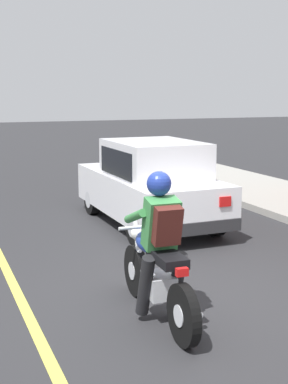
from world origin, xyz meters
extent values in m
plane|color=#2B2B2D|center=(0.00, 0.00, 0.00)|extent=(80.00, 80.00, 0.00)
cylinder|color=black|center=(-0.47, 0.41, 0.31)|extent=(0.12, 0.62, 0.62)
cylinder|color=silver|center=(-0.47, 0.41, 0.31)|extent=(0.13, 0.22, 0.22)
cylinder|color=black|center=(-0.53, -0.99, 0.31)|extent=(0.12, 0.62, 0.62)
cylinder|color=silver|center=(-0.53, -0.99, 0.31)|extent=(0.13, 0.22, 0.22)
cube|color=silver|center=(-0.50, -0.34, 0.39)|extent=(0.30, 0.41, 0.24)
ellipsoid|color=#1E3899|center=(-0.49, -0.09, 0.80)|extent=(0.32, 0.53, 0.24)
cube|color=black|center=(-0.51, -0.57, 0.76)|extent=(0.28, 0.57, 0.10)
cylinder|color=silver|center=(-0.48, 0.31, 0.62)|extent=(0.08, 0.33, 0.68)
cylinder|color=silver|center=(-0.48, 0.19, 0.91)|extent=(0.56, 0.06, 0.04)
sphere|color=silver|center=(-0.48, 0.36, 0.79)|extent=(0.16, 0.16, 0.16)
cylinder|color=silver|center=(-0.36, -0.75, 0.29)|extent=(0.10, 0.55, 0.08)
cube|color=red|center=(-0.53, -0.94, 0.73)|extent=(0.12, 0.06, 0.08)
cylinder|color=black|center=(-0.69, -0.41, 0.43)|extent=(0.15, 0.36, 0.71)
cylinder|color=black|center=(-0.33, -0.42, 0.43)|extent=(0.15, 0.36, 0.71)
cube|color=#387F42|center=(-0.51, -0.39, 1.08)|extent=(0.35, 0.34, 0.57)
cylinder|color=#387F42|center=(-0.70, -0.15, 1.12)|extent=(0.11, 0.52, 0.26)
cylinder|color=#387F42|center=(-0.30, -0.16, 1.12)|extent=(0.11, 0.52, 0.26)
sphere|color=navy|center=(-0.50, -0.33, 1.49)|extent=(0.26, 0.26, 0.26)
cube|color=#4C1E19|center=(-0.51, -0.55, 1.10)|extent=(0.29, 0.25, 0.42)
cylinder|color=black|center=(0.32, 4.83, 0.30)|extent=(0.18, 0.60, 0.60)
cylinder|color=silver|center=(0.32, 4.83, 0.30)|extent=(0.20, 0.33, 0.33)
cylinder|color=black|center=(1.76, 4.84, 0.30)|extent=(0.18, 0.60, 0.60)
cylinder|color=silver|center=(1.76, 4.84, 0.30)|extent=(0.20, 0.33, 0.33)
cylinder|color=black|center=(0.33, 2.43, 0.30)|extent=(0.18, 0.60, 0.60)
cylinder|color=silver|center=(0.33, 2.43, 0.30)|extent=(0.20, 0.33, 0.33)
cylinder|color=black|center=(1.77, 2.44, 0.30)|extent=(0.18, 0.60, 0.60)
cylinder|color=silver|center=(1.77, 2.44, 0.30)|extent=(0.20, 0.33, 0.33)
cube|color=silver|center=(1.05, 3.64, 0.60)|extent=(1.67, 3.71, 0.70)
cube|color=silver|center=(1.05, 3.39, 1.24)|extent=(1.45, 1.91, 0.66)
cube|color=black|center=(1.04, 4.26, 1.19)|extent=(1.33, 0.36, 0.51)
cube|color=black|center=(0.32, 3.38, 1.22)|extent=(0.04, 1.52, 0.46)
cube|color=black|center=(1.77, 3.39, 1.22)|extent=(0.04, 1.52, 0.46)
cube|color=silver|center=(0.53, 5.49, 0.72)|extent=(0.24, 0.04, 0.14)
cube|color=red|center=(0.55, 1.77, 0.74)|extent=(0.20, 0.04, 0.16)
cube|color=silver|center=(1.54, 5.50, 0.72)|extent=(0.24, 0.04, 0.14)
cube|color=red|center=(1.57, 1.78, 0.74)|extent=(0.20, 0.04, 0.16)
cube|color=#28282B|center=(1.03, 5.47, 0.35)|extent=(1.61, 0.13, 0.20)
cube|color=#28282B|center=(1.06, 1.81, 0.35)|extent=(1.61, 0.13, 0.20)
camera|label=1|loc=(-2.71, -5.32, 2.42)|focal=50.00mm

